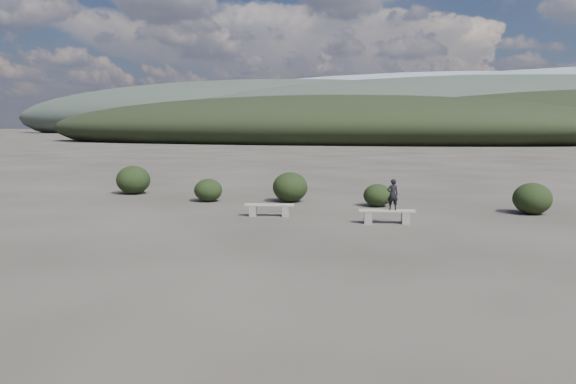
% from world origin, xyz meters
% --- Properties ---
extents(ground, '(1200.00, 1200.00, 0.00)m').
position_xyz_m(ground, '(0.00, 0.00, 0.00)').
color(ground, '#322D27').
rests_on(ground, ground).
extents(bench_left, '(1.66, 0.74, 0.41)m').
position_xyz_m(bench_left, '(-1.54, 5.72, 0.25)').
color(bench_left, slate).
rests_on(bench_left, ground).
extents(bench_right, '(1.73, 0.74, 0.42)m').
position_xyz_m(bench_right, '(2.33, 5.50, 0.26)').
color(bench_right, slate).
rests_on(bench_right, ground).
extents(seated_person, '(0.41, 0.35, 0.94)m').
position_xyz_m(seated_person, '(2.49, 5.54, 0.89)').
color(seated_person, black).
rests_on(seated_person, bench_right).
extents(shrub_a, '(1.10, 1.10, 0.90)m').
position_xyz_m(shrub_a, '(-5.08, 8.41, 0.45)').
color(shrub_a, black).
rests_on(shrub_a, ground).
extents(shrub_b, '(1.36, 1.36, 1.17)m').
position_xyz_m(shrub_b, '(-1.98, 9.30, 0.58)').
color(shrub_b, black).
rests_on(shrub_b, ground).
extents(shrub_c, '(1.05, 1.05, 0.84)m').
position_xyz_m(shrub_c, '(1.48, 9.09, 0.42)').
color(shrub_c, black).
rests_on(shrub_c, ground).
extents(shrub_e, '(1.27, 1.27, 1.06)m').
position_xyz_m(shrub_e, '(6.71, 8.91, 0.53)').
color(shrub_e, black).
rests_on(shrub_e, ground).
extents(shrub_f, '(1.46, 1.46, 1.24)m').
position_xyz_m(shrub_f, '(-9.31, 9.67, 0.62)').
color(shrub_f, black).
rests_on(shrub_f, ground).
extents(mountain_ridges, '(500.00, 400.00, 56.00)m').
position_xyz_m(mountain_ridges, '(-7.48, 339.06, 10.84)').
color(mountain_ridges, black).
rests_on(mountain_ridges, ground).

